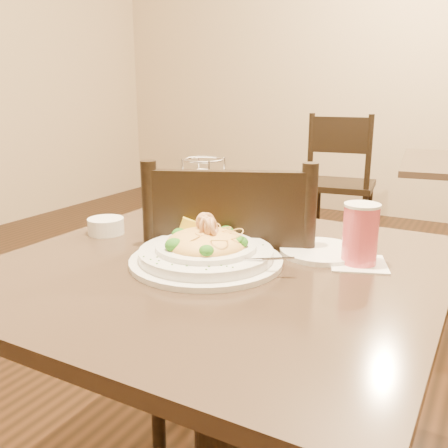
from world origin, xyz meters
The scene contains 9 objects.
main_table centered at (0.00, 0.00, 0.50)m, with size 0.90×0.90×0.73m.
dining_chair_near centered at (-0.08, 0.21, 0.50)m, with size 0.55×0.55×0.93m.
dining_chair_far centered at (-0.41, 2.34, 0.50)m, with size 0.47×0.47×0.93m.
pasta_bowl centered at (-0.02, -0.02, 0.76)m, with size 0.36×0.32×0.10m.
drink_glass centered at (0.26, 0.13, 0.79)m, with size 0.15×0.15×0.13m.
bread_basket centered at (-0.16, 0.24, 0.75)m, with size 0.29×0.27×0.06m.
napkin_caddy centered at (-0.21, 0.29, 0.80)m, with size 0.11×0.11×0.17m.
side_plate centered at (0.17, 0.16, 0.73)m, with size 0.18×0.18×0.01m, color white.
butter_ramekin centered at (-0.36, 0.05, 0.75)m, with size 0.09×0.09×0.04m, color white.
Camera 1 is at (0.49, -0.87, 1.09)m, focal length 40.00 mm.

